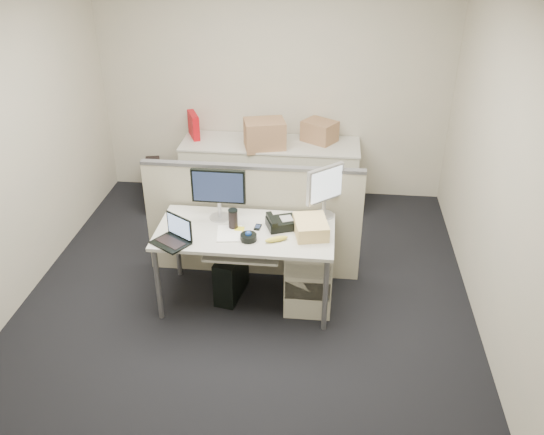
# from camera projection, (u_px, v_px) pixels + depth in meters

# --- Properties ---
(floor) EXTENTS (4.00, 4.50, 0.01)m
(floor) POSITION_uv_depth(u_px,v_px,m) (247.00, 300.00, 5.21)
(floor) COLOR black
(floor) RESTS_ON ground
(wall_back) EXTENTS (4.00, 0.02, 2.70)m
(wall_back) POSITION_uv_depth(u_px,v_px,m) (273.00, 82.00, 6.49)
(wall_back) COLOR #B6B29E
(wall_back) RESTS_ON ground
(wall_front) EXTENTS (4.00, 0.02, 2.70)m
(wall_front) POSITION_uv_depth(u_px,v_px,m) (169.00, 365.00, 2.59)
(wall_front) COLOR #B6B29E
(wall_front) RESTS_ON ground
(wall_left) EXTENTS (0.02, 4.50, 2.70)m
(wall_left) POSITION_uv_depth(u_px,v_px,m) (3.00, 152.00, 4.73)
(wall_left) COLOR #B6B29E
(wall_left) RESTS_ON ground
(wall_right) EXTENTS (0.02, 4.50, 2.70)m
(wall_right) POSITION_uv_depth(u_px,v_px,m) (504.00, 174.00, 4.36)
(wall_right) COLOR #B6B29E
(wall_right) RESTS_ON ground
(desk) EXTENTS (1.50, 0.75, 0.73)m
(desk) POSITION_uv_depth(u_px,v_px,m) (245.00, 237.00, 4.88)
(desk) COLOR silver
(desk) RESTS_ON floor
(keyboard_tray) EXTENTS (0.62, 0.32, 0.02)m
(keyboard_tray) POSITION_uv_depth(u_px,v_px,m) (242.00, 253.00, 4.75)
(keyboard_tray) COLOR silver
(keyboard_tray) RESTS_ON desk
(drawer_pedestal) EXTENTS (0.40, 0.55, 0.65)m
(drawer_pedestal) POSITION_uv_depth(u_px,v_px,m) (309.00, 270.00, 5.04)
(drawer_pedestal) COLOR beige
(drawer_pedestal) RESTS_ON floor
(cubicle_partition) EXTENTS (2.00, 0.06, 1.10)m
(cubicle_partition) POSITION_uv_depth(u_px,v_px,m) (253.00, 222.00, 5.32)
(cubicle_partition) COLOR #B1AD92
(cubicle_partition) RESTS_ON floor
(back_counter) EXTENTS (2.00, 0.60, 0.72)m
(back_counter) POSITION_uv_depth(u_px,v_px,m) (270.00, 173.00, 6.70)
(back_counter) COLOR beige
(back_counter) RESTS_ON floor
(monitor_main) EXTENTS (0.47, 0.18, 0.47)m
(monitor_main) POSITION_uv_depth(u_px,v_px,m) (219.00, 194.00, 4.91)
(monitor_main) COLOR black
(monitor_main) RESTS_ON desk
(monitor_small) EXTENTS (0.41, 0.39, 0.46)m
(monitor_small) POSITION_uv_depth(u_px,v_px,m) (325.00, 192.00, 4.95)
(monitor_small) COLOR #B7B7BC
(monitor_small) RESTS_ON desk
(laptop) EXTENTS (0.36, 0.34, 0.21)m
(laptop) POSITION_uv_depth(u_px,v_px,m) (170.00, 232.00, 4.61)
(laptop) COLOR black
(laptop) RESTS_ON desk
(trackball) EXTENTS (0.15, 0.15, 0.05)m
(trackball) POSITION_uv_depth(u_px,v_px,m) (248.00, 237.00, 4.70)
(trackball) COLOR black
(trackball) RESTS_ON desk
(desk_phone) EXTENTS (0.29, 0.27, 0.08)m
(desk_phone) POSITION_uv_depth(u_px,v_px,m) (282.00, 223.00, 4.87)
(desk_phone) COLOR black
(desk_phone) RESTS_ON desk
(paper_stack) EXTENTS (0.24, 0.29, 0.01)m
(paper_stack) POSITION_uv_depth(u_px,v_px,m) (230.00, 234.00, 4.79)
(paper_stack) COLOR white
(paper_stack) RESTS_ON desk
(sticky_pad) EXTENTS (0.08, 0.08, 0.01)m
(sticky_pad) POSITION_uv_depth(u_px,v_px,m) (239.00, 229.00, 4.85)
(sticky_pad) COLOR yellow
(sticky_pad) RESTS_ON desk
(travel_mug) EXTENTS (0.10, 0.10, 0.17)m
(travel_mug) POSITION_uv_depth(u_px,v_px,m) (233.00, 220.00, 4.83)
(travel_mug) COLOR black
(travel_mug) RESTS_ON desk
(banana) EXTENTS (0.20, 0.13, 0.04)m
(banana) POSITION_uv_depth(u_px,v_px,m) (276.00, 239.00, 4.68)
(banana) COLOR #DCDC41
(banana) RESTS_ON desk
(cellphone) EXTENTS (0.06, 0.10, 0.01)m
(cellphone) POSITION_uv_depth(u_px,v_px,m) (258.00, 227.00, 4.88)
(cellphone) COLOR black
(cellphone) RESTS_ON desk
(manila_folders) EXTENTS (0.32, 0.38, 0.13)m
(manila_folders) POSITION_uv_depth(u_px,v_px,m) (311.00, 227.00, 4.77)
(manila_folders) COLOR #EFBE7F
(manila_folders) RESTS_ON desk
(keyboard) EXTENTS (0.43, 0.28, 0.02)m
(keyboard) POSITION_uv_depth(u_px,v_px,m) (249.00, 248.00, 4.77)
(keyboard) COLOR black
(keyboard) RESTS_ON keyboard_tray
(pc_tower_desk) EXTENTS (0.26, 0.48, 0.42)m
(pc_tower_desk) POSITION_uv_depth(u_px,v_px,m) (231.00, 275.00, 5.18)
(pc_tower_desk) COLOR black
(pc_tower_desk) RESTS_ON floor
(pc_tower_spare_dark) EXTENTS (0.26, 0.44, 0.38)m
(pc_tower_spare_dark) POSITION_uv_depth(u_px,v_px,m) (153.00, 177.00, 7.01)
(pc_tower_spare_dark) COLOR black
(pc_tower_spare_dark) RESTS_ON floor
(pc_tower_spare_silver) EXTENTS (0.25, 0.47, 0.42)m
(pc_tower_spare_silver) POSITION_uv_depth(u_px,v_px,m) (156.00, 191.00, 6.64)
(pc_tower_spare_silver) COLOR #B7B7BC
(pc_tower_spare_silver) RESTS_ON floor
(cardboard_box_left) EXTENTS (0.51, 0.43, 0.33)m
(cardboard_box_left) POSITION_uv_depth(u_px,v_px,m) (265.00, 135.00, 6.34)
(cardboard_box_left) COLOR #9B6C52
(cardboard_box_left) RESTS_ON back_counter
(cardboard_box_right) EXTENTS (0.45, 0.42, 0.26)m
(cardboard_box_right) POSITION_uv_depth(u_px,v_px,m) (320.00, 132.00, 6.51)
(cardboard_box_right) COLOR #9B6C52
(cardboard_box_right) RESTS_ON back_counter
(red_binder) EXTENTS (0.20, 0.32, 0.30)m
(red_binder) POSITION_uv_depth(u_px,v_px,m) (194.00, 126.00, 6.62)
(red_binder) COLOR #B90A12
(red_binder) RESTS_ON back_counter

